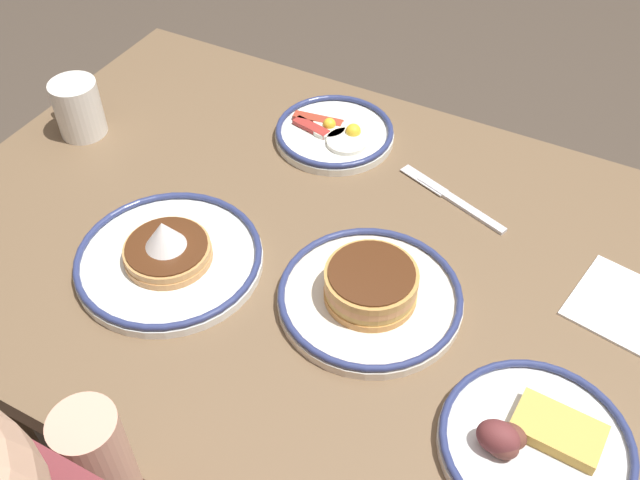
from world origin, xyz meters
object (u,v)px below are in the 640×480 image
object	(u,v)px
coffee_mug	(77,107)
butter_knife	(452,198)
plate_near_main	(335,133)
plate_far_companion	(169,256)
plate_center_pancakes	(533,443)
plate_far_side	(370,293)
paper_napkin	(629,308)

from	to	relation	value
coffee_mug	butter_knife	bearing A→B (deg)	-168.16
butter_knife	plate_near_main	bearing A→B (deg)	-12.71
plate_far_companion	plate_center_pancakes	bearing A→B (deg)	175.63
plate_far_companion	plate_far_side	xyz separation A→B (m)	(-0.29, -0.07, 0.00)
plate_far_side	paper_napkin	distance (m)	0.36
plate_far_side	plate_near_main	bearing A→B (deg)	-55.41
plate_center_pancakes	plate_far_side	distance (m)	0.29
plate_far_companion	butter_knife	xyz separation A→B (m)	(-0.32, -0.33, -0.02)
plate_center_pancakes	coffee_mug	distance (m)	0.92
paper_napkin	plate_near_main	bearing A→B (deg)	-15.86
paper_napkin	plate_far_side	bearing A→B (deg)	25.92
plate_far_side	coffee_mug	size ratio (longest dim) A/B	2.28
plate_near_main	plate_center_pancakes	size ratio (longest dim) A/B	0.90
plate_near_main	plate_far_side	world-z (taller)	plate_far_side
plate_far_side	paper_napkin	xyz separation A→B (m)	(-0.33, -0.16, -0.02)
coffee_mug	paper_napkin	xyz separation A→B (m)	(-0.95, -0.04, -0.05)
plate_near_main	plate_far_side	distance (m)	0.38
plate_far_companion	plate_far_side	world-z (taller)	plate_far_companion
plate_near_main	butter_knife	size ratio (longest dim) A/B	1.03
plate_near_main	paper_napkin	bearing A→B (deg)	164.14
plate_near_main	plate_far_side	size ratio (longest dim) A/B	0.81
plate_far_companion	butter_knife	distance (m)	0.46
plate_center_pancakes	coffee_mug	size ratio (longest dim) A/B	2.03
paper_napkin	butter_knife	xyz separation A→B (m)	(0.30, -0.10, 0.00)
plate_near_main	plate_far_companion	size ratio (longest dim) A/B	0.76
plate_near_main	butter_knife	bearing A→B (deg)	167.29
butter_knife	plate_far_companion	bearing A→B (deg)	45.98
plate_near_main	plate_far_side	xyz separation A→B (m)	(-0.22, 0.31, 0.01)
paper_napkin	butter_knife	size ratio (longest dim) A/B	0.73
paper_napkin	butter_knife	bearing A→B (deg)	-18.33
plate_far_companion	paper_napkin	xyz separation A→B (m)	(-0.62, -0.23, -0.02)
coffee_mug	butter_knife	xyz separation A→B (m)	(-0.65, -0.14, -0.05)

